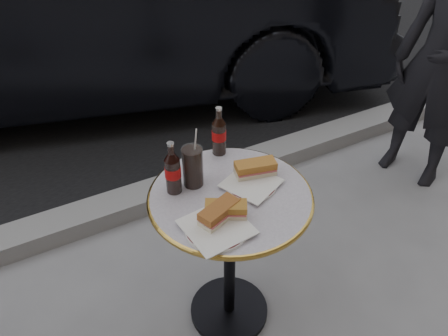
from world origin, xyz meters
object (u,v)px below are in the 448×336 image
plate_left (217,228)px  plate_right (251,184)px  cola_bottle_right (219,131)px  cola_glass (193,166)px  cola_bottle_left (172,168)px  parked_car (78,1)px  pedestrian (444,63)px  bistro_table (230,260)px

plate_left → plate_right: 0.27m
cola_bottle_right → cola_glass: 0.23m
cola_bottle_right → cola_glass: bearing=-143.5°
cola_bottle_left → cola_glass: bearing=2.4°
cola_bottle_right → cola_glass: cola_bottle_right is taller
cola_glass → parked_car: bearing=86.6°
plate_left → parked_car: 2.63m
plate_right → cola_bottle_right: (-0.01, 0.25, 0.10)m
pedestrian → plate_left: bearing=-92.9°
plate_right → parked_car: 2.48m
cola_glass → cola_bottle_right: bearing=36.5°
cola_bottle_right → parked_car: (-0.04, 2.23, -0.05)m
plate_right → cola_glass: (-0.19, 0.12, 0.08)m
parked_car → bistro_table: bearing=-166.0°
pedestrian → parked_car: bearing=-163.3°
bistro_table → plate_right: bearing=3.1°
bistro_table → cola_glass: bearing=128.2°
plate_right → pedestrian: pedestrian is taller
cola_bottle_left → cola_glass: cola_bottle_left is taller
plate_right → pedestrian: 1.55m
cola_glass → pedestrian: 1.71m
pedestrian → cola_glass: bearing=-100.9°
plate_left → cola_bottle_left: size_ratio=1.01×
cola_bottle_right → plate_right: bearing=-88.8°
cola_bottle_right → pedestrian: 1.51m
plate_left → parked_car: size_ratio=0.05×
parked_car → cola_bottle_right: bearing=-163.8°
plate_right → pedestrian: (1.50, 0.37, 0.03)m
plate_left → pedestrian: bearing=16.7°
cola_glass → pedestrian: pedestrian is taller
cola_bottle_left → cola_bottle_right: size_ratio=1.00×
bistro_table → pedestrian: size_ratio=0.48×
plate_left → cola_glass: cola_glass is taller
bistro_table → pedestrian: (1.59, 0.38, 0.40)m
cola_bottle_right → bistro_table: bearing=-109.0°
cola_bottle_left → pedestrian: pedestrian is taller
bistro_table → parked_car: (0.05, 2.49, 0.42)m
cola_bottle_left → cola_glass: size_ratio=1.32×
plate_right → bistro_table: bearing=-176.9°
plate_left → cola_bottle_right: cola_bottle_right is taller
plate_left → cola_bottle_left: cola_bottle_left is taller
parked_car → pedestrian: bearing=-128.6°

